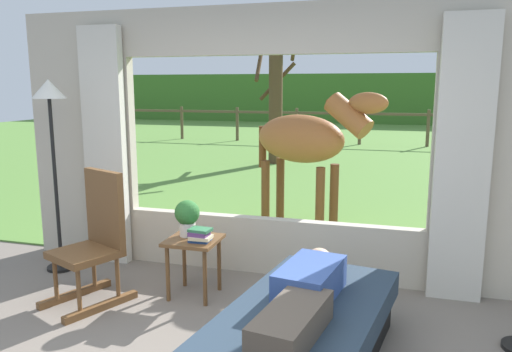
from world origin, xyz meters
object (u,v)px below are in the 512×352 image
floor_lamp_left (51,118)px  pasture_tree (276,94)px  rocking_chair (95,239)px  book_stack (200,235)px  horse (305,140)px  side_table (194,249)px  potted_plant (187,216)px  reclining_person (305,293)px  recliner_sofa (305,334)px

floor_lamp_left → pasture_tree: pasture_tree is taller
rocking_chair → book_stack: bearing=40.4°
floor_lamp_left → horse: 2.94m
rocking_chair → side_table: (0.76, 0.31, -0.12)m
rocking_chair → pasture_tree: 7.86m
potted_plant → pasture_tree: size_ratio=0.09×
side_table → potted_plant: potted_plant is taller
reclining_person → horse: bearing=110.0°
book_stack → horse: 2.42m
horse → recliner_sofa: bearing=34.6°
potted_plant → horse: (0.63, 2.18, 0.45)m
side_table → potted_plant: size_ratio=1.63×
recliner_sofa → book_stack: (-1.05, 0.76, 0.36)m
rocking_chair → pasture_tree: pasture_tree is taller
reclining_person → rocking_chair: (-1.90, 0.55, 0.02)m
recliner_sofa → side_table: bearing=153.6°
rocking_chair → horse: bearing=86.5°
rocking_chair → pasture_tree: bearing=116.4°
recliner_sofa → horse: horse is taller
side_table → horse: size_ratio=0.29×
recliner_sofa → floor_lamp_left: 3.16m
book_stack → pasture_tree: pasture_tree is taller
rocking_chair → floor_lamp_left: (-0.79, 0.54, 0.97)m
reclining_person → horse: horse is taller
recliner_sofa → potted_plant: bearing=153.5°
book_stack → horse: bearing=78.6°
rocking_chair → pasture_tree: size_ratio=0.31×
pasture_tree → reclining_person: bearing=-74.8°
floor_lamp_left → pasture_tree: 7.25m
reclining_person → rocking_chair: 1.98m
reclining_person → potted_plant: 1.54m
book_stack → pasture_tree: 7.70m
recliner_sofa → horse: bearing=110.1°
book_stack → pasture_tree: (-1.22, 7.52, 1.06)m
reclining_person → potted_plant: potted_plant is taller
rocking_chair → potted_plant: 0.79m
side_table → floor_lamp_left: 1.91m
horse → pasture_tree: bearing=-138.4°
recliner_sofa → side_table: side_table is taller
side_table → horse: bearing=76.2°
potted_plant → book_stack: 0.24m
recliner_sofa → book_stack: book_stack is taller
recliner_sofa → reclining_person: size_ratio=1.27×
potted_plant → pasture_tree: bearing=98.0°
side_table → floor_lamp_left: (-1.55, 0.22, 1.09)m
floor_lamp_left → book_stack: bearing=-9.8°
recliner_sofa → rocking_chair: bearing=174.5°
reclining_person → pasture_tree: pasture_tree is taller
reclining_person → rocking_chair: bearing=173.1°
recliner_sofa → rocking_chair: 1.99m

